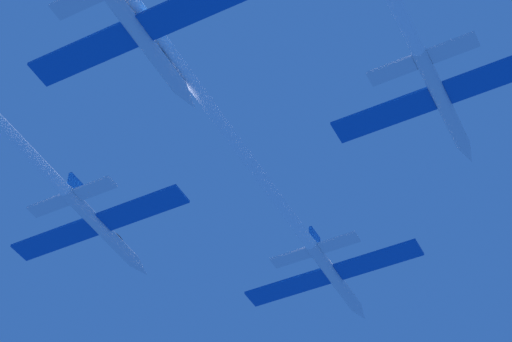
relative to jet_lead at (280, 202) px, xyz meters
name	(u,v)px	position (x,y,z in m)	size (l,w,h in m)	color
jet_lead	(280,202)	(0.00, 0.00, 0.00)	(19.87, 52.81, 3.29)	silver
jet_left_wing	(27,151)	(-17.71, -17.07, -0.08)	(19.87, 49.91, 3.29)	silver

